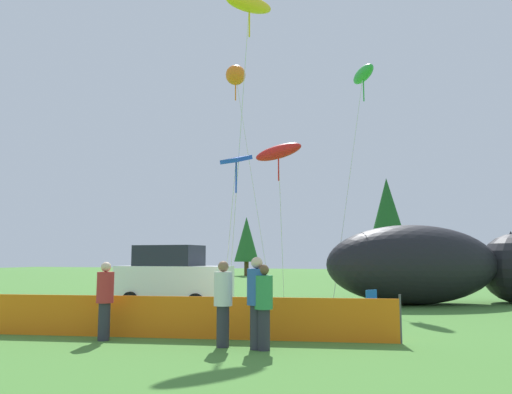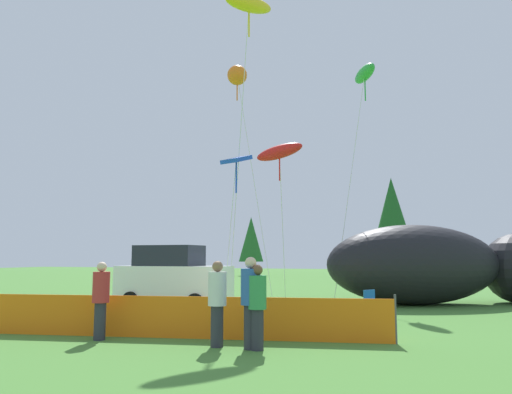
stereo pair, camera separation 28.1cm
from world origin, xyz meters
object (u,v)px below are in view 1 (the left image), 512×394
(spectator_in_yellow_shirt, at_px, (223,300))
(kite_green_fish, at_px, (363,75))
(spectator_in_red_shirt, at_px, (264,303))
(inflatable_cat, at_px, (436,268))
(spectator_in_green_shirt, at_px, (257,298))
(kite_red_lizard, at_px, (278,152))
(kite_yellow_hero, at_px, (249,5))
(kite_orange_flower, at_px, (236,76))
(parked_car, at_px, (173,277))
(spectator_in_black_shirt, at_px, (105,297))
(kite_blue_box, at_px, (236,162))
(folding_chair, at_px, (376,304))

(spectator_in_yellow_shirt, xyz_separation_m, kite_green_fish, (1.84, 13.00, 9.30))
(spectator_in_red_shirt, bearing_deg, kite_green_fish, 85.94)
(inflatable_cat, distance_m, spectator_in_green_shirt, 11.81)
(kite_green_fish, bearing_deg, kite_red_lizard, -153.42)
(spectator_in_green_shirt, height_order, kite_yellow_hero, kite_yellow_hero)
(kite_yellow_hero, height_order, kite_red_lizard, kite_yellow_hero)
(spectator_in_red_shirt, bearing_deg, kite_orange_flower, 112.50)
(inflatable_cat, xyz_separation_m, kite_yellow_hero, (-6.44, -3.98, 9.92))
(parked_car, relative_size, inflatable_cat, 0.45)
(spectator_in_black_shirt, height_order, kite_red_lizard, kite_red_lizard)
(inflatable_cat, relative_size, kite_blue_box, 1.58)
(kite_red_lizard, bearing_deg, spectator_in_black_shirt, -95.32)
(parked_car, bearing_deg, kite_orange_flower, 87.16)
(kite_yellow_hero, bearing_deg, kite_blue_box, 133.54)
(spectator_in_green_shirt, height_order, kite_blue_box, kite_blue_box)
(folding_chair, distance_m, kite_orange_flower, 14.88)
(spectator_in_black_shirt, distance_m, kite_orange_flower, 16.13)
(kite_blue_box, bearing_deg, parked_car, -151.46)
(spectator_in_black_shirt, height_order, kite_orange_flower, kite_orange_flower)
(kite_green_fish, relative_size, kite_orange_flower, 0.95)
(inflatable_cat, xyz_separation_m, spectator_in_green_shirt, (-3.88, -11.15, -0.42))
(parked_car, xyz_separation_m, spectator_in_red_shirt, (5.60, -6.98, -0.17))
(parked_car, height_order, kite_red_lizard, kite_red_lizard)
(kite_yellow_hero, relative_size, kite_orange_flower, 1.05)
(kite_blue_box, bearing_deg, folding_chair, -32.82)
(folding_chair, distance_m, spectator_in_yellow_shirt, 5.32)
(parked_car, xyz_separation_m, inflatable_cat, (9.32, 4.24, 0.33))
(parked_car, distance_m, spectator_in_yellow_shirt, 8.35)
(folding_chair, height_order, inflatable_cat, inflatable_cat)
(spectator_in_yellow_shirt, relative_size, kite_yellow_hero, 0.15)
(inflatable_cat, height_order, kite_blue_box, kite_blue_box)
(spectator_in_yellow_shirt, bearing_deg, kite_orange_flower, 109.02)
(parked_car, bearing_deg, kite_yellow_hero, 5.71)
(kite_green_fish, distance_m, kite_orange_flower, 6.23)
(folding_chair, bearing_deg, kite_orange_flower, 162.22)
(parked_car, relative_size, spectator_in_black_shirt, 2.39)
(spectator_in_green_shirt, relative_size, spectator_in_black_shirt, 1.07)
(spectator_in_green_shirt, bearing_deg, kite_red_lizard, 102.71)
(spectator_in_yellow_shirt, bearing_deg, kite_red_lizard, 99.06)
(inflatable_cat, bearing_deg, kite_blue_box, 177.50)
(inflatable_cat, relative_size, kite_red_lizard, 1.29)
(inflatable_cat, bearing_deg, spectator_in_black_shirt, -149.43)
(folding_chair, distance_m, spectator_in_green_shirt, 5.00)
(folding_chair, relative_size, spectator_in_black_shirt, 0.54)
(spectator_in_green_shirt, relative_size, spectator_in_red_shirt, 1.09)
(spectator_in_black_shirt, xyz_separation_m, kite_yellow_hero, (1.01, 7.21, 10.40))
(parked_car, bearing_deg, spectator_in_green_shirt, -51.24)
(kite_green_fish, bearing_deg, parked_car, -136.94)
(spectator_in_black_shirt, relative_size, kite_yellow_hero, 0.15)
(kite_red_lizard, bearing_deg, kite_green_fish, 26.58)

